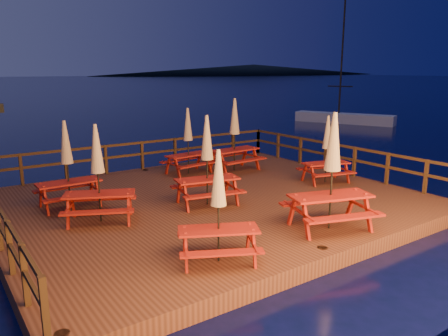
# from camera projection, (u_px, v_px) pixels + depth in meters

# --- Properties ---
(ground) EXTENTS (500.00, 500.00, 0.00)m
(ground) POSITION_uv_depth(u_px,v_px,m) (209.00, 211.00, 13.41)
(ground) COLOR black
(ground) RESTS_ON ground
(deck) EXTENTS (12.00, 10.00, 0.40)m
(deck) POSITION_uv_depth(u_px,v_px,m) (209.00, 204.00, 13.36)
(deck) COLOR #472316
(deck) RESTS_ON ground
(deck_piles) EXTENTS (11.44, 9.44, 1.40)m
(deck_piles) POSITION_uv_depth(u_px,v_px,m) (210.00, 220.00, 13.47)
(deck_piles) COLOR #362311
(deck_piles) RESTS_ON ground
(railing) EXTENTS (11.80, 9.75, 1.10)m
(railing) POSITION_uv_depth(u_px,v_px,m) (180.00, 164.00, 14.57)
(railing) COLOR #362311
(railing) RESTS_ON deck
(headland_right) EXTENTS (230.40, 86.40, 7.00)m
(headland_right) POSITION_uv_depth(u_px,v_px,m) (254.00, 70.00, 299.67)
(headland_right) COLOR black
(headland_right) RESTS_ON ground
(sailboat) EXTENTS (4.34, 7.64, 11.53)m
(sailboat) POSITION_uv_depth(u_px,v_px,m) (344.00, 118.00, 34.78)
(sailboat) COLOR silver
(sailboat) RESTS_ON ground
(picnic_table_0) EXTENTS (2.08, 1.83, 2.60)m
(picnic_table_0) POSITION_uv_depth(u_px,v_px,m) (207.00, 159.00, 12.42)
(picnic_table_0) COLOR maroon
(picnic_table_0) RESTS_ON deck
(picnic_table_1) EXTENTS (2.22, 2.08, 2.53)m
(picnic_table_1) POSITION_uv_depth(u_px,v_px,m) (98.00, 172.00, 11.01)
(picnic_table_1) COLOR maroon
(picnic_table_1) RESTS_ON deck
(picnic_table_2) EXTENTS (2.06, 1.93, 2.33)m
(picnic_table_2) POSITION_uv_depth(u_px,v_px,m) (218.00, 205.00, 8.71)
(picnic_table_2) COLOR maroon
(picnic_table_2) RESTS_ON deck
(picnic_table_3) EXTENTS (1.90, 1.70, 2.31)m
(picnic_table_3) POSITION_uv_depth(u_px,v_px,m) (327.00, 148.00, 14.95)
(picnic_table_3) COLOR maroon
(picnic_table_3) RESTS_ON deck
(picnic_table_4) EXTENTS (2.41, 2.18, 2.87)m
(picnic_table_4) POSITION_uv_depth(u_px,v_px,m) (332.00, 170.00, 10.48)
(picnic_table_4) COLOR maroon
(picnic_table_4) RESTS_ON deck
(picnic_table_5) EXTENTS (1.85, 1.58, 2.46)m
(picnic_table_5) POSITION_uv_depth(u_px,v_px,m) (188.00, 140.00, 16.18)
(picnic_table_5) COLOR maroon
(picnic_table_5) RESTS_ON deck
(picnic_table_6) EXTENTS (1.73, 1.43, 2.47)m
(picnic_table_6) POSITION_uv_depth(u_px,v_px,m) (67.00, 163.00, 12.21)
(picnic_table_6) COLOR maroon
(picnic_table_6) RESTS_ON deck
(picnic_table_7) EXTENTS (2.03, 1.70, 2.78)m
(picnic_table_7) POSITION_uv_depth(u_px,v_px,m) (235.00, 133.00, 16.64)
(picnic_table_7) COLOR maroon
(picnic_table_7) RESTS_ON deck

